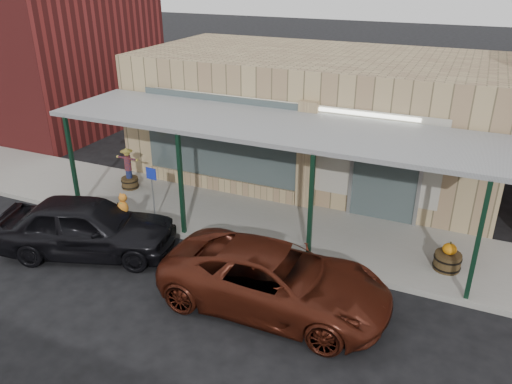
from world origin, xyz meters
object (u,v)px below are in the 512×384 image
at_px(barrel_pumpkin, 448,259).
at_px(barrel_scarecrow, 129,174).
at_px(car_maroon, 275,279).
at_px(parked_sedan, 88,226).
at_px(handicap_sign, 152,187).

bearing_deg(barrel_pumpkin, barrel_scarecrow, 175.36).
bearing_deg(car_maroon, parked_sedan, 88.37).
bearing_deg(parked_sedan, car_maroon, -110.09).
xyz_separation_m(barrel_scarecrow, handicap_sign, (2.08, -1.59, 0.58)).
bearing_deg(parked_sedan, barrel_pumpkin, -91.28).
distance_m(handicap_sign, car_maroon, 5.02).
height_order(handicap_sign, parked_sedan, handicap_sign).
xyz_separation_m(barrel_scarecrow, car_maroon, (6.64, -3.65, 0.07)).
distance_m(barrel_scarecrow, parked_sedan, 3.80).
distance_m(handicap_sign, parked_sedan, 2.10).
bearing_deg(barrel_scarecrow, car_maroon, -24.05).
height_order(barrel_scarecrow, barrel_pumpkin, barrel_scarecrow).
bearing_deg(barrel_pumpkin, car_maroon, -139.76).
bearing_deg(handicap_sign, barrel_pumpkin, 10.95).
bearing_deg(parked_sedan, barrel_scarecrow, 2.55).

